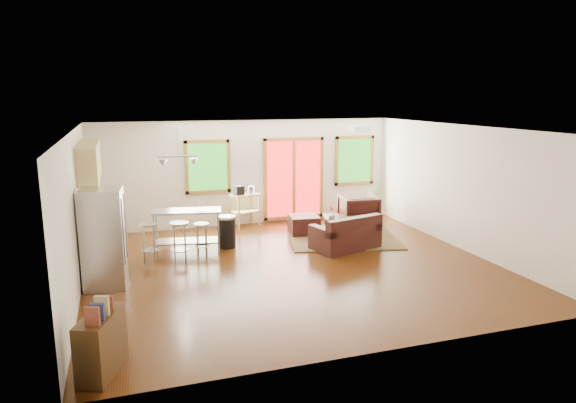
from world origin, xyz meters
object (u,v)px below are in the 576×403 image
object	(u,v)px
coffee_table	(345,219)
refrigerator	(104,238)
loveseat	(346,236)
ottoman	(304,225)
armchair	(358,210)
rug	(343,239)
kitchen_cart	(244,199)
island	(187,223)

from	to	relation	value
coffee_table	refrigerator	distance (m)	5.63
loveseat	ottoman	distance (m)	1.48
coffee_table	refrigerator	size ratio (longest dim) A/B	0.68
loveseat	armchair	bearing A→B (deg)	41.84
rug	kitchen_cart	xyz separation A→B (m)	(-1.84, 1.83, 0.70)
loveseat	ottoman	bearing A→B (deg)	92.52
rug	refrigerator	distance (m)	5.26
ottoman	refrigerator	bearing A→B (deg)	-154.11
loveseat	kitchen_cart	bearing A→B (deg)	107.78
armchair	kitchen_cart	world-z (taller)	kitchen_cart
ottoman	refrigerator	xyz separation A→B (m)	(-4.33, -2.10, 0.62)
coffee_table	kitchen_cart	world-z (taller)	kitchen_cart
ottoman	refrigerator	size ratio (longest dim) A/B	0.39
ottoman	refrigerator	distance (m)	4.86
loveseat	refrigerator	bearing A→B (deg)	173.46
rug	island	size ratio (longest dim) A/B	1.62
rug	kitchen_cart	size ratio (longest dim) A/B	2.31
ottoman	island	distance (m)	2.86
armchair	island	xyz separation A→B (m)	(-4.25, -0.73, 0.17)
ottoman	island	world-z (taller)	island
rug	loveseat	size ratio (longest dim) A/B	1.57
refrigerator	rug	bearing A→B (deg)	21.32
kitchen_cart	coffee_table	bearing A→B (deg)	-32.23
rug	ottoman	bearing A→B (deg)	132.78
armchair	refrigerator	bearing A→B (deg)	29.83
loveseat	island	distance (m)	3.33
refrigerator	kitchen_cart	distance (m)	4.51
loveseat	armchair	xyz separation A→B (m)	(1.04, 1.57, 0.15)
coffee_table	refrigerator	xyz separation A→B (m)	(-5.29, -1.86, 0.49)
loveseat	island	size ratio (longest dim) A/B	1.03
coffee_table	island	xyz separation A→B (m)	(-3.72, -0.33, 0.26)
coffee_table	armchair	world-z (taller)	armchair
refrigerator	kitchen_cart	size ratio (longest dim) A/B	1.62
kitchen_cart	island	bearing A→B (deg)	-134.09
rug	loveseat	world-z (taller)	loveseat
refrigerator	kitchen_cart	xyz separation A→B (m)	(3.18, 3.19, -0.13)
rug	coffee_table	world-z (taller)	coffee_table
coffee_table	kitchen_cart	xyz separation A→B (m)	(-2.11, 1.33, 0.36)
kitchen_cart	ottoman	bearing A→B (deg)	-43.27
armchair	ottoman	xyz separation A→B (m)	(-1.48, -0.15, -0.22)
rug	ottoman	distance (m)	1.02
armchair	refrigerator	distance (m)	6.25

